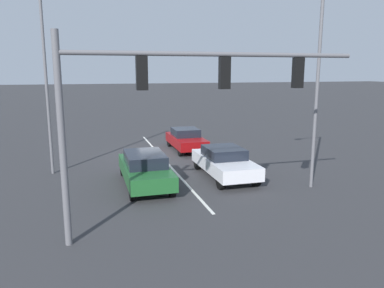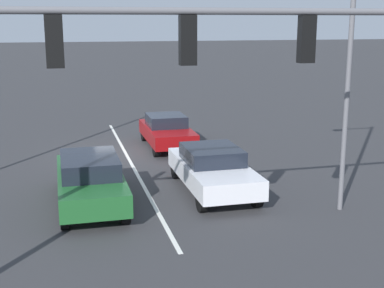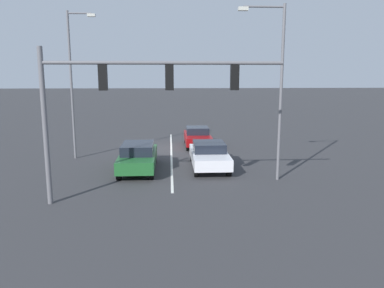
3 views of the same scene
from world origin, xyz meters
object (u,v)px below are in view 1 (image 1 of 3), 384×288
(car_darkgreen_midlane_front, at_px, (145,168))
(street_lamp_left_shoulder, at_px, (313,77))
(car_maroon_leftlane_second, at_px, (186,139))
(car_white_leftlane_front, at_px, (224,162))
(traffic_signal_gantry, at_px, (169,91))
(street_lamp_right_shoulder, at_px, (49,72))

(car_darkgreen_midlane_front, xyz_separation_m, street_lamp_left_shoulder, (-6.61, 2.21, 3.93))
(car_darkgreen_midlane_front, bearing_deg, car_maroon_leftlane_second, -118.88)
(car_white_leftlane_front, relative_size, traffic_signal_gantry, 0.50)
(street_lamp_right_shoulder, relative_size, street_lamp_left_shoulder, 1.06)
(car_white_leftlane_front, relative_size, street_lamp_left_shoulder, 0.57)
(car_white_leftlane_front, xyz_separation_m, car_darkgreen_midlane_front, (3.79, 0.28, 0.02))
(car_maroon_leftlane_second, xyz_separation_m, street_lamp_left_shoulder, (-2.99, 8.77, 3.99))
(car_white_leftlane_front, distance_m, car_maroon_leftlane_second, 6.29)
(car_white_leftlane_front, xyz_separation_m, street_lamp_right_shoulder, (7.68, -2.88, 4.12))
(car_darkgreen_midlane_front, distance_m, car_maroon_leftlane_second, 7.50)
(car_white_leftlane_front, height_order, street_lamp_right_shoulder, street_lamp_right_shoulder)
(car_maroon_leftlane_second, bearing_deg, street_lamp_left_shoulder, 108.81)
(street_lamp_right_shoulder, bearing_deg, street_lamp_left_shoulder, 152.93)
(car_darkgreen_midlane_front, height_order, street_lamp_right_shoulder, street_lamp_right_shoulder)
(car_white_leftlane_front, bearing_deg, car_darkgreen_midlane_front, 4.20)
(car_white_leftlane_front, bearing_deg, traffic_signal_gantry, 54.41)
(car_darkgreen_midlane_front, relative_size, street_lamp_left_shoulder, 0.59)
(car_maroon_leftlane_second, relative_size, street_lamp_left_shoulder, 0.51)
(car_maroon_leftlane_second, distance_m, traffic_signal_gantry, 12.68)
(traffic_signal_gantry, xyz_separation_m, street_lamp_left_shoulder, (-6.61, -2.81, 0.33))
(street_lamp_right_shoulder, bearing_deg, car_darkgreen_midlane_front, 140.94)
(street_lamp_right_shoulder, bearing_deg, car_white_leftlane_front, 159.44)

